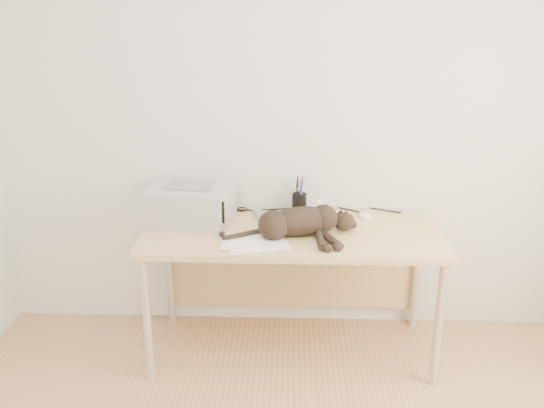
{
  "coord_description": "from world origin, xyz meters",
  "views": [
    {
      "loc": [
        -0.01,
        -1.65,
        1.94
      ],
      "look_at": [
        -0.11,
        1.34,
        0.91
      ],
      "focal_mm": 40.0,
      "sensor_mm": 36.0,
      "label": 1
    }
  ],
  "objects_px": {
    "desk": "(292,247)",
    "printer": "(191,203)",
    "mug": "(325,210)",
    "mouse": "(365,214)",
    "pen_cup": "(299,203)",
    "cat": "(297,223)"
  },
  "relations": [
    {
      "from": "desk",
      "to": "mug",
      "type": "bearing_deg",
      "value": 31.18
    },
    {
      "from": "pen_cup",
      "to": "mouse",
      "type": "distance_m",
      "value": 0.39
    },
    {
      "from": "printer",
      "to": "mug",
      "type": "xyz_separation_m",
      "value": [
        0.75,
        0.05,
        -0.05
      ]
    },
    {
      "from": "desk",
      "to": "pen_cup",
      "type": "relative_size",
      "value": 7.58
    },
    {
      "from": "desk",
      "to": "cat",
      "type": "bearing_deg",
      "value": -81.82
    },
    {
      "from": "pen_cup",
      "to": "mug",
      "type": "bearing_deg",
      "value": -33.39
    },
    {
      "from": "printer",
      "to": "mug",
      "type": "bearing_deg",
      "value": 3.65
    },
    {
      "from": "printer",
      "to": "mouse",
      "type": "relative_size",
      "value": 4.01
    },
    {
      "from": "desk",
      "to": "printer",
      "type": "bearing_deg",
      "value": 173.86
    },
    {
      "from": "desk",
      "to": "printer",
      "type": "distance_m",
      "value": 0.62
    },
    {
      "from": "desk",
      "to": "mouse",
      "type": "bearing_deg",
      "value": 17.61
    },
    {
      "from": "mug",
      "to": "mouse",
      "type": "distance_m",
      "value": 0.24
    },
    {
      "from": "printer",
      "to": "pen_cup",
      "type": "relative_size",
      "value": 2.29
    },
    {
      "from": "mug",
      "to": "pen_cup",
      "type": "distance_m",
      "value": 0.17
    },
    {
      "from": "desk",
      "to": "pen_cup",
      "type": "distance_m",
      "value": 0.28
    },
    {
      "from": "pen_cup",
      "to": "printer",
      "type": "bearing_deg",
      "value": -166.79
    },
    {
      "from": "desk",
      "to": "pen_cup",
      "type": "height_order",
      "value": "pen_cup"
    },
    {
      "from": "mug",
      "to": "printer",
      "type": "bearing_deg",
      "value": -176.35
    },
    {
      "from": "cat",
      "to": "pen_cup",
      "type": "distance_m",
      "value": 0.37
    },
    {
      "from": "cat",
      "to": "pen_cup",
      "type": "height_order",
      "value": "pen_cup"
    },
    {
      "from": "mug",
      "to": "pen_cup",
      "type": "bearing_deg",
      "value": 146.61
    },
    {
      "from": "printer",
      "to": "mug",
      "type": "height_order",
      "value": "printer"
    }
  ]
}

